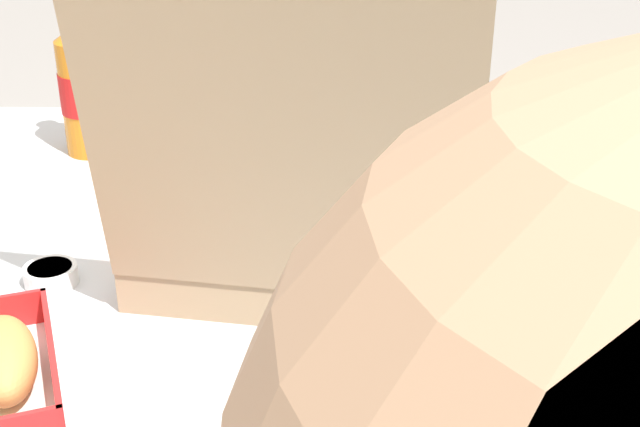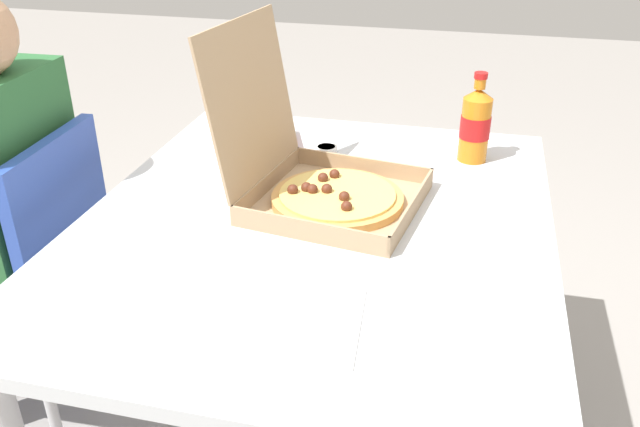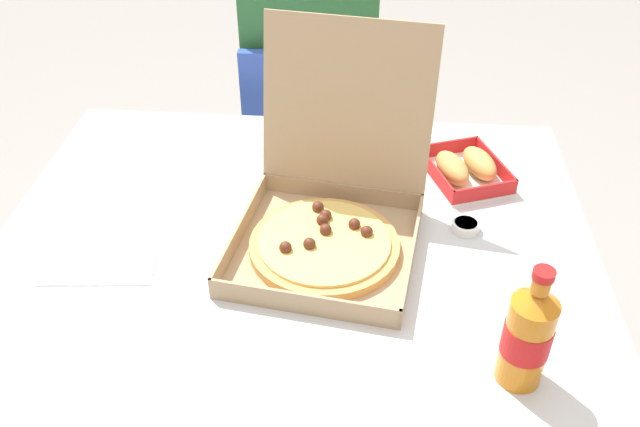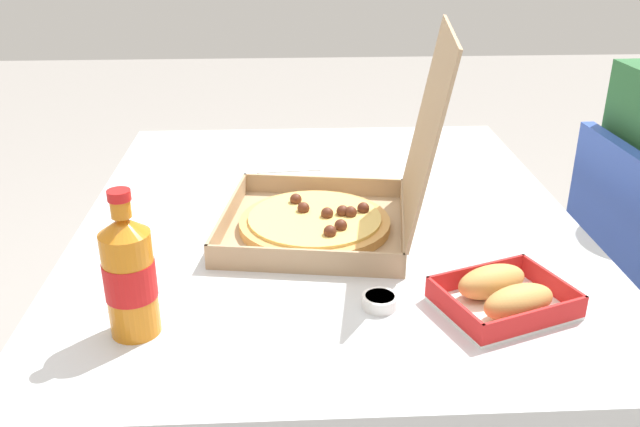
{
  "view_description": "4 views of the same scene",
  "coord_description": "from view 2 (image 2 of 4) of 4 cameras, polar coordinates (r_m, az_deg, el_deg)",
  "views": [
    {
      "loc": [
        0.04,
        0.86,
        1.19
      ],
      "look_at": [
        0.06,
        -0.04,
        0.74
      ],
      "focal_mm": 49.96,
      "sensor_mm": 36.0,
      "label": 1
    },
    {
      "loc": [
        -1.2,
        -0.3,
        1.37
      ],
      "look_at": [
        -0.01,
        -0.01,
        0.72
      ],
      "focal_mm": 37.28,
      "sensor_mm": 36.0,
      "label": 2
    },
    {
      "loc": [
        0.13,
        -1.03,
        1.56
      ],
      "look_at": [
        0.05,
        0.01,
        0.76
      ],
      "focal_mm": 38.25,
      "sensor_mm": 36.0,
      "label": 3
    },
    {
      "loc": [
        1.24,
        -0.08,
        1.28
      ],
      "look_at": [
        0.04,
        -0.02,
        0.73
      ],
      "focal_mm": 38.28,
      "sensor_mm": 36.0,
      "label": 4
    }
  ],
  "objects": [
    {
      "name": "pizza_box_open",
      "position": [
        1.44,
        0.08,
        2.86
      ],
      "size": [
        0.4,
        0.45,
        0.38
      ],
      "color": "tan",
      "rests_on": "dining_table"
    },
    {
      "name": "cola_bottle",
      "position": [
        1.69,
        13.19,
        7.47
      ],
      "size": [
        0.07,
        0.07,
        0.22
      ],
      "color": "orange",
      "rests_on": "dining_table"
    },
    {
      "name": "dining_table",
      "position": [
        1.44,
        -0.29,
        -2.81
      ],
      "size": [
        1.18,
        0.97,
        0.7
      ],
      "color": "silver",
      "rests_on": "ground_plane"
    },
    {
      "name": "bread_side_box",
      "position": [
        1.77,
        -5.37,
        6.67
      ],
      "size": [
        0.21,
        0.23,
        0.06
      ],
      "color": "white",
      "rests_on": "dining_table"
    },
    {
      "name": "dipping_sauce_cup",
      "position": [
        1.71,
        0.54,
        5.52
      ],
      "size": [
        0.06,
        0.06,
        0.02
      ],
      "color": "white",
      "rests_on": "dining_table"
    },
    {
      "name": "chair",
      "position": [
        1.79,
        -23.69,
        -4.5
      ],
      "size": [
        0.42,
        0.42,
        0.83
      ],
      "color": "#2D4CAD",
      "rests_on": "ground_plane"
    },
    {
      "name": "paper_menu",
      "position": [
        1.1,
        -0.48,
        -9.39
      ],
      "size": [
        0.22,
        0.17,
        0.0
      ],
      "primitive_type": "cube",
      "rotation": [
        0.0,
        0.0,
        0.08
      ],
      "color": "white",
      "rests_on": "dining_table"
    }
  ]
}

